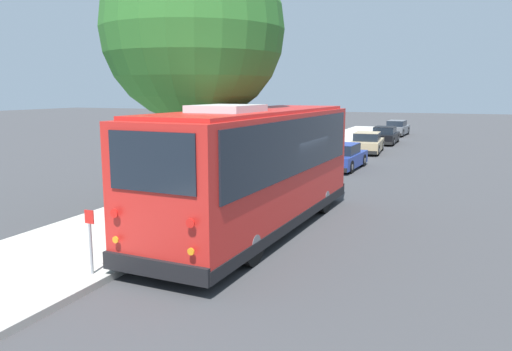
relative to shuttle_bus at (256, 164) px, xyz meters
name	(u,v)px	position (x,y,z in m)	size (l,w,h in m)	color
ground_plane	(278,221)	(1.17, -0.23, -1.90)	(160.00, 160.00, 0.00)	#3D3D3F
sidewalk_slab	(173,208)	(1.17, 3.43, -1.82)	(80.00, 3.98, 0.15)	beige
curb_strip	(230,214)	(1.17, 1.37, -1.82)	(80.00, 0.14, 0.15)	#AAA69D
shuttle_bus	(256,164)	(0.00, 0.00, 0.00)	(9.68, 2.90, 3.54)	red
parked_sedan_blue	(341,157)	(12.03, 0.34, -1.31)	(4.25, 1.95, 1.28)	navy
parked_sedan_tan	(367,143)	(19.30, 0.34, -1.30)	(4.53, 2.00, 1.30)	tan
parked_sedan_black	(385,136)	(25.33, 0.10, -1.31)	(4.55, 1.76, 1.27)	black
parked_sedan_gray	(397,128)	(32.75, 0.14, -1.28)	(4.55, 1.85, 1.33)	slate
street_tree	(195,18)	(1.22, 2.50, 4.15)	(5.52, 5.52, 9.11)	brown
sign_post_near	(91,241)	(-4.77, 1.69, -1.05)	(0.06, 0.22, 1.34)	gray
sign_post_far	(147,225)	(-2.80, 1.69, -1.21)	(0.06, 0.06, 1.07)	gray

